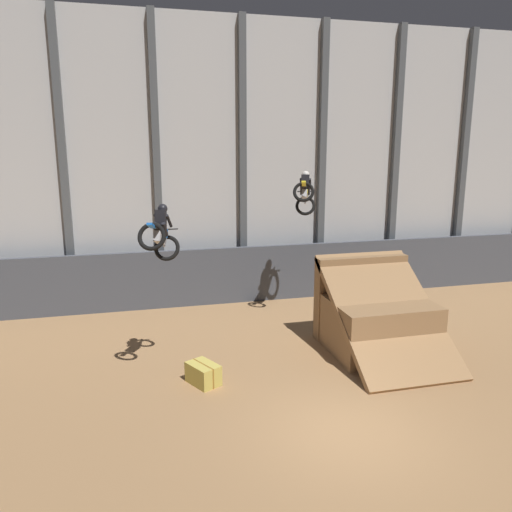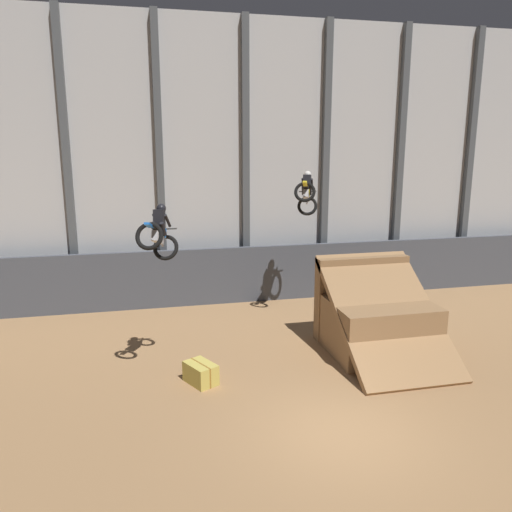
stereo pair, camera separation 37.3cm
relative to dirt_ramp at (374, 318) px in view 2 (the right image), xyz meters
The scene contains 7 objects.
ground_plane 5.24m from the dirt_ramp, 123.19° to the right, with size 60.00×60.00×0.00m, color #9E754C.
arena_back_wall 8.36m from the dirt_ramp, 113.70° to the left, with size 32.00×0.40×11.16m.
lower_barrier 6.30m from the dirt_ramp, 116.53° to the left, with size 31.36×0.20×2.29m.
dirt_ramp is the anchor object (origin of this frame).
rider_bike_left_air 7.18m from the dirt_ramp, behind, with size 1.26×1.82×1.66m.
rider_bike_right_air 5.00m from the dirt_ramp, 111.33° to the left, with size 1.33×1.83×1.67m.
hay_bale_trackside 5.76m from the dirt_ramp, 168.30° to the right, with size 0.95×1.08×0.57m.
Camera 2 is at (-4.07, -9.30, 6.28)m, focal length 35.00 mm.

